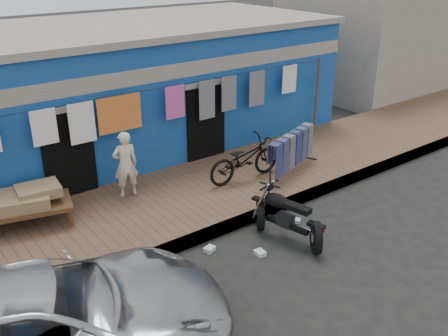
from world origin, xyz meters
The scene contains 15 objects.
ground centered at (0.00, 0.00, 0.00)m, with size 80.00×80.00×0.00m, color black.
sidewalk centered at (0.00, 3.00, 0.12)m, with size 28.00×3.00×0.25m, color brown.
curb centered at (0.00, 1.55, 0.12)m, with size 28.00×0.10×0.25m, color gray.
building centered at (0.00, 6.99, 1.69)m, with size 12.20×5.20×3.36m.
neighbor_right centered at (11.00, 7.00, 1.90)m, with size 6.00×5.00×3.80m, color #9E9384.
clothesline centered at (-0.40, 4.25, 1.81)m, with size 10.06×0.06×2.10m.
car centered at (-4.23, 0.25, 0.71)m, with size 2.29×5.04×1.42m, color silver.
seated_person centered at (-1.29, 3.73, 0.97)m, with size 0.52×0.35×1.44m, color beige.
bicycle centered at (1.23, 2.86, 0.85)m, with size 0.66×1.86×1.20m, color black.
motorcycle centered at (0.48, 0.65, 0.52)m, with size 0.89×1.69×1.04m, color black, non-canonical shape.
charpoy centered at (-3.57, 3.79, 0.61)m, with size 2.31×1.50×0.72m, color brown, non-canonical shape.
jeans_rack centered at (2.38, 2.54, 0.74)m, with size 2.06×1.04×0.98m, color black, non-canonical shape.
litter_a centered at (-0.94, 1.20, 0.04)m, with size 0.20×0.15×0.09m, color silver.
litter_b centered at (1.11, 0.98, 0.04)m, with size 0.14×0.11×0.07m, color silver.
litter_c centered at (-0.27, 0.55, 0.04)m, with size 0.20×0.16×0.08m, color silver.
Camera 1 is at (-5.42, -5.18, 5.11)m, focal length 40.00 mm.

